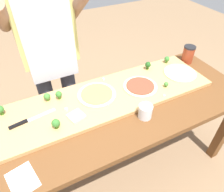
{
  "coord_description": "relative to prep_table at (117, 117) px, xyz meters",
  "views": [
    {
      "loc": [
        -0.48,
        -0.87,
        1.73
      ],
      "look_at": [
        0.0,
        0.08,
        0.79
      ],
      "focal_mm": 33.24,
      "sensor_mm": 36.0,
      "label": 1
    }
  ],
  "objects": [
    {
      "name": "pizza_slice_far_left",
      "position": [
        -0.28,
        0.01,
        0.13
      ],
      "size": [
        0.11,
        0.11,
        0.01
      ],
      "primitive_type": "cube",
      "rotation": [
        0.0,
        0.0,
        0.26
      ],
      "color": "beige",
      "rests_on": "cutting_board"
    },
    {
      "name": "broccoli_floret_center_right",
      "position": [
        -0.69,
        0.24,
        0.17
      ],
      "size": [
        0.05,
        0.05,
        0.07
      ],
      "color": "#3F7220",
      "rests_on": "cutting_board"
    },
    {
      "name": "broccoli_floret_back_mid",
      "position": [
        0.61,
        0.26,
        0.16
      ],
      "size": [
        0.04,
        0.04,
        0.06
      ],
      "color": "#3F7220",
      "rests_on": "cutting_board"
    },
    {
      "name": "cheese_crumble_d",
      "position": [
        0.32,
        -0.08,
        0.13
      ],
      "size": [
        0.02,
        0.02,
        0.01
      ],
      "primitive_type": "cube",
      "rotation": [
        0.0,
        0.0,
        1.06
      ],
      "color": "white",
      "rests_on": "cutting_board"
    },
    {
      "name": "flour_cup",
      "position": [
        0.12,
        -0.16,
        0.14
      ],
      "size": [
        0.09,
        0.09,
        0.09
      ],
      "color": "white",
      "rests_on": "prep_table"
    },
    {
      "name": "cook_center",
      "position": [
        -0.28,
        0.55,
        0.34
      ],
      "size": [
        0.54,
        0.39,
        1.67
      ],
      "color": "#333847",
      "rests_on": "ground"
    },
    {
      "name": "prep_table",
      "position": [
        0.0,
        0.0,
        0.0
      ],
      "size": [
        1.88,
        0.71,
        0.76
      ],
      "color": "brown",
      "rests_on": "ground"
    },
    {
      "name": "cutting_board",
      "position": [
        -0.01,
        0.1,
        0.11
      ],
      "size": [
        1.51,
        0.43,
        0.03
      ],
      "primitive_type": "cube",
      "color": "tan",
      "rests_on": "prep_table"
    },
    {
      "name": "cheese_crumble_c",
      "position": [
        0.03,
        0.28,
        0.13
      ],
      "size": [
        0.02,
        0.02,
        0.01
      ],
      "primitive_type": "cube",
      "rotation": [
        0.0,
        0.0,
        0.22
      ],
      "color": "white",
      "rests_on": "cutting_board"
    },
    {
      "name": "broccoli_floret_center_left",
      "position": [
        -0.41,
        -0.02,
        0.16
      ],
      "size": [
        0.05,
        0.05,
        0.06
      ],
      "color": "#3F7220",
      "rests_on": "cutting_board"
    },
    {
      "name": "ground_plane",
      "position": [
        0.0,
        0.0,
        -0.66
      ],
      "size": [
        8.0,
        8.0,
        0.0
      ],
      "primitive_type": "plane",
      "color": "#896B4C"
    },
    {
      "name": "broccoli_floret_front_mid",
      "position": [
        0.41,
        0.25,
        0.17
      ],
      "size": [
        0.05,
        0.05,
        0.07
      ],
      "color": "#2C5915",
      "rests_on": "cutting_board"
    },
    {
      "name": "broccoli_floret_back_right",
      "position": [
        0.4,
        0.0,
        0.15
      ],
      "size": [
        0.03,
        0.03,
        0.04
      ],
      "color": "#487A23",
      "rests_on": "cutting_board"
    },
    {
      "name": "pizza_whole_tomato_red",
      "position": [
        0.23,
        0.08,
        0.13
      ],
      "size": [
        0.25,
        0.25,
        0.02
      ],
      "color": "beige",
      "rests_on": "cutting_board"
    },
    {
      "name": "cheese_crumble_b",
      "position": [
        -0.32,
        0.09,
        0.13
      ],
      "size": [
        0.02,
        0.02,
        0.02
      ],
      "primitive_type": "cube",
      "rotation": [
        0.0,
        0.0,
        0.5
      ],
      "color": "white",
      "rests_on": "cutting_board"
    },
    {
      "name": "chefs_knife",
      "position": [
        -0.56,
        0.1,
        0.13
      ],
      "size": [
        0.29,
        0.06,
        0.02
      ],
      "color": "#B7BABF",
      "rests_on": "cutting_board"
    },
    {
      "name": "broccoli_floret_front_right",
      "position": [
        -0.4,
        0.24,
        0.16
      ],
      "size": [
        0.05,
        0.05,
        0.06
      ],
      "color": "#487A23",
      "rests_on": "cutting_board"
    },
    {
      "name": "pizza_whole_white_garlic",
      "position": [
        0.6,
        0.08,
        0.13
      ],
      "size": [
        0.25,
        0.25,
        0.02
      ],
      "color": "beige",
      "rests_on": "cutting_board"
    },
    {
      "name": "recipe_note",
      "position": [
        -0.65,
        -0.25,
        0.1
      ],
      "size": [
        0.16,
        0.19,
        0.0
      ],
      "primitive_type": "cube",
      "rotation": [
        0.0,
        0.0,
        0.22
      ],
      "color": "white",
      "rests_on": "prep_table"
    },
    {
      "name": "broccoli_floret_front_left",
      "position": [
        -0.33,
        0.22,
        0.16
      ],
      "size": [
        0.04,
        0.04,
        0.06
      ],
      "color": "#3F7220",
      "rests_on": "cutting_board"
    },
    {
      "name": "sauce_jar",
      "position": [
        0.8,
        0.23,
        0.17
      ],
      "size": [
        0.1,
        0.1,
        0.15
      ],
      "color": "#99381E",
      "rests_on": "prep_table"
    },
    {
      "name": "pizza_whole_pesto_green",
      "position": [
        -0.08,
        0.14,
        0.13
      ],
      "size": [
        0.27,
        0.27,
        0.02
      ],
      "color": "beige",
      "rests_on": "cutting_board"
    }
  ]
}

